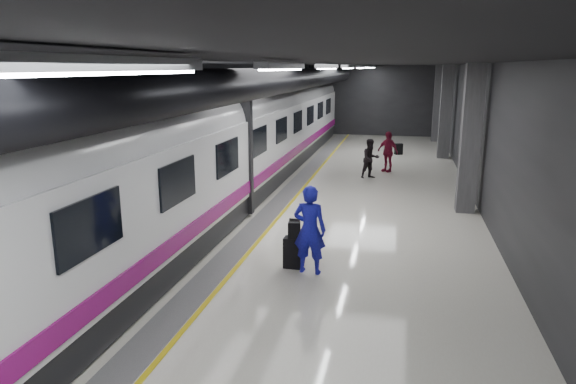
# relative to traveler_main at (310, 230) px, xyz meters

# --- Properties ---
(ground) EXTENTS (40.00, 40.00, 0.00)m
(ground) POSITION_rel_traveler_main_xyz_m (-0.70, 3.89, -0.98)
(ground) COLOR silver
(ground) RESTS_ON ground
(platform_hall) EXTENTS (10.02, 40.02, 4.51)m
(platform_hall) POSITION_rel_traveler_main_xyz_m (-0.98, 4.85, 2.56)
(platform_hall) COLOR black
(platform_hall) RESTS_ON ground
(train) EXTENTS (3.05, 38.00, 4.05)m
(train) POSITION_rel_traveler_main_xyz_m (-3.94, 3.89, 1.09)
(train) COLOR black
(train) RESTS_ON ground
(traveler_main) EXTENTS (0.75, 0.52, 1.96)m
(traveler_main) POSITION_rel_traveler_main_xyz_m (0.00, 0.00, 0.00)
(traveler_main) COLOR #191BBD
(traveler_main) RESTS_ON ground
(suitcase_main) EXTENTS (0.44, 0.29, 0.70)m
(suitcase_main) POSITION_rel_traveler_main_xyz_m (-0.39, 0.20, -0.63)
(suitcase_main) COLOR black
(suitcase_main) RESTS_ON ground
(shoulder_bag) EXTENTS (0.29, 0.19, 0.36)m
(shoulder_bag) POSITION_rel_traveler_main_xyz_m (-0.37, 0.16, -0.09)
(shoulder_bag) COLOR black
(shoulder_bag) RESTS_ON suitcase_main
(traveler_far_a) EXTENTS (0.98, 0.94, 1.59)m
(traveler_far_a) POSITION_rel_traveler_main_xyz_m (0.65, 10.18, -0.18)
(traveler_far_a) COLOR black
(traveler_far_a) RESTS_ON ground
(traveler_far_b) EXTENTS (1.07, 0.92, 1.73)m
(traveler_far_b) POSITION_rel_traveler_main_xyz_m (1.27, 11.74, -0.12)
(traveler_far_b) COLOR maroon
(traveler_far_b) RESTS_ON ground
(suitcase_far) EXTENTS (0.45, 0.38, 0.56)m
(suitcase_far) POSITION_rel_traveler_main_xyz_m (1.70, 16.40, -0.70)
(suitcase_far) COLOR black
(suitcase_far) RESTS_ON ground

